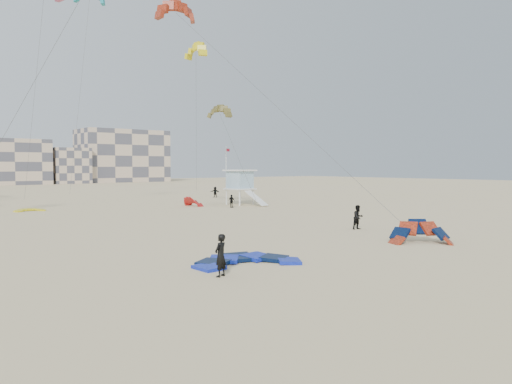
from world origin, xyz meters
TOP-DOWN VIEW (x-y plane):
  - ground at (0.00, 0.00)m, footprint 320.00×320.00m
  - kite_ground_blue at (0.45, 3.90)m, footprint 6.20×6.36m
  - kite_ground_orange at (13.27, 2.25)m, footprint 5.46×5.46m
  - kite_ground_red_far at (17.35, 36.73)m, footprint 3.19×3.11m
  - kite_ground_yellow at (-0.21, 41.98)m, footprint 2.92×3.08m
  - kitesurfer_main at (-2.23, 2.30)m, footprint 0.82×0.69m
  - kitesurfer_b at (15.64, 9.35)m, footprint 1.01×0.83m
  - kitesurfer_d at (19.78, 31.96)m, footprint 0.67×0.99m
  - kitesurfer_f at (29.11, 49.35)m, footprint 1.15×1.63m
  - kite_fly_orange at (8.78, 25.48)m, footprint 8.83×22.29m
  - kite_fly_olive at (17.83, 31.61)m, footprint 4.21×5.93m
  - kite_fly_yellow at (23.05, 45.00)m, footprint 7.37×10.67m
  - lifeguard_tower_near at (23.12, 34.76)m, footprint 3.53×6.32m
  - flagpole at (22.70, 37.20)m, footprint 0.61×0.09m
  - condo_east at (50.00, 132.00)m, footprint 26.00×14.00m
  - condo_fill_right at (32.00, 128.00)m, footprint 10.00×10.00m

SIDE VIEW (x-z plane):
  - ground at x=0.00m, z-range 0.00..0.00m
  - kite_ground_blue at x=0.45m, z-range -0.41..0.41m
  - kite_ground_orange at x=13.27m, z-range -1.94..1.94m
  - kite_ground_red_far at x=17.35m, z-range -1.51..1.51m
  - kite_ground_yellow at x=-0.21m, z-range -0.37..0.37m
  - kitesurfer_d at x=19.78m, z-range 0.00..1.55m
  - kitesurfer_f at x=29.11m, z-range 0.00..1.69m
  - kitesurfer_b at x=15.64m, z-range 0.00..1.90m
  - kitesurfer_main at x=-2.23m, z-range 0.00..1.92m
  - lifeguard_tower_near at x=23.12m, z-range -0.02..4.46m
  - flagpole at x=22.70m, z-range 0.20..7.68m
  - condo_fill_right at x=32.00m, z-range 0.00..10.00m
  - condo_east at x=50.00m, z-range 0.00..16.00m
  - kite_fly_olive at x=17.83m, z-range 5.42..16.65m
  - kite_fly_orange at x=8.78m, z-range 9.43..28.86m
  - kite_fly_yellow at x=23.05m, z-range 10.28..31.76m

